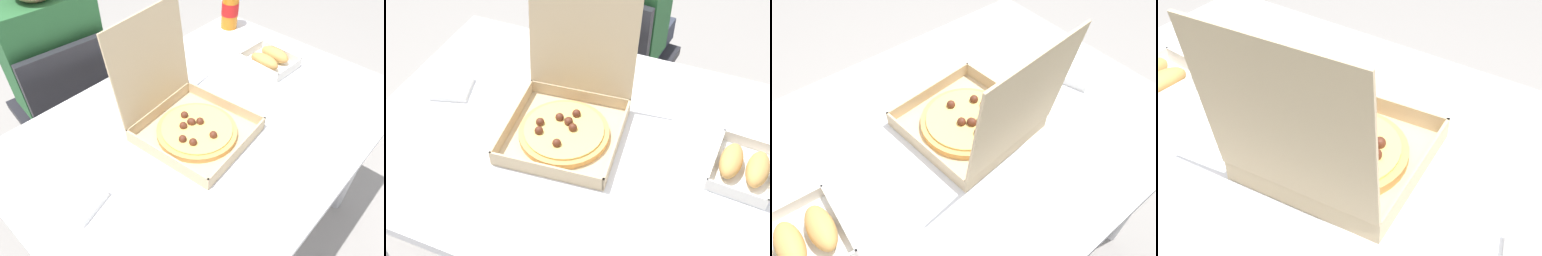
# 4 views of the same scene
# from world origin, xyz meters

# --- Properties ---
(dining_table) EXTENTS (1.26, 0.87, 0.71)m
(dining_table) POSITION_xyz_m (0.00, 0.00, 0.64)
(dining_table) COLOR white
(dining_table) RESTS_ON ground_plane
(pizza_box_open) EXTENTS (0.34, 0.38, 0.35)m
(pizza_box_open) POSITION_xyz_m (-0.08, 0.03, 0.77)
(pizza_box_open) COLOR tan
(pizza_box_open) RESTS_ON dining_table
(paper_menu) EXTENTS (0.25, 0.21, 0.00)m
(paper_menu) POSITION_xyz_m (0.47, -0.28, 0.72)
(paper_menu) COLOR white
(paper_menu) RESTS_ON dining_table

